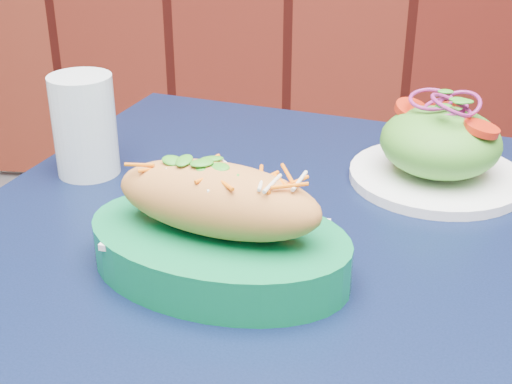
{
  "coord_description": "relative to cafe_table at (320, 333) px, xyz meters",
  "views": [
    {
      "loc": [
        -0.28,
        0.66,
        1.11
      ],
      "look_at": [
        -0.34,
        1.27,
        0.81
      ],
      "focal_mm": 50.0,
      "sensor_mm": 36.0,
      "label": 1
    }
  ],
  "objects": [
    {
      "name": "salad_plate",
      "position": [
        0.13,
        0.19,
        0.13
      ],
      "size": [
        0.21,
        0.21,
        0.11
      ],
      "rotation": [
        0.0,
        0.0,
        0.37
      ],
      "color": "white",
      "rests_on": "cafe_table"
    },
    {
      "name": "cafe_table",
      "position": [
        0.0,
        0.0,
        0.0
      ],
      "size": [
        0.98,
        0.98,
        0.75
      ],
      "rotation": [
        0.0,
        0.0,
        -0.27
      ],
      "color": "black",
      "rests_on": "ground"
    },
    {
      "name": "water_glass",
      "position": [
        -0.29,
        0.18,
        0.15
      ],
      "size": [
        0.08,
        0.08,
        0.12
      ],
      "primitive_type": "cylinder",
      "color": "silver",
      "rests_on": "cafe_table"
    },
    {
      "name": "banh_mi_basket",
      "position": [
        -0.1,
        -0.03,
        0.13
      ],
      "size": [
        0.29,
        0.23,
        0.12
      ],
      "rotation": [
        0.0,
        0.0,
        -0.3
      ],
      "color": "#0A713D",
      "rests_on": "cafe_table"
    }
  ]
}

